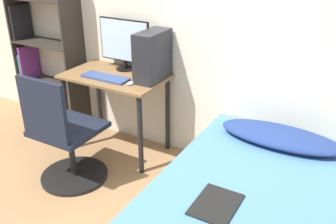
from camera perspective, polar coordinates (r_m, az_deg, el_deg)
wall_back at (r=3.27m, az=0.86°, el=14.11°), size 8.00×0.05×2.50m
desk at (r=3.43m, az=-7.96°, el=3.43°), size 0.92×0.56×0.76m
bookshelf at (r=4.13m, az=-18.68°, el=9.47°), size 0.75×0.29×1.78m
office_chair at (r=3.14m, az=-15.45°, el=-4.50°), size 0.56×0.56×0.96m
pillow at (r=2.91m, az=16.66°, el=-3.59°), size 0.90×0.36×0.11m
magazine at (r=2.24m, az=7.32°, el=-13.80°), size 0.24×0.32×0.01m
monitor at (r=3.46m, az=-6.67°, el=10.45°), size 0.52×0.17×0.46m
keyboard at (r=3.31m, az=-9.54°, el=5.20°), size 0.44×0.15×0.02m
pc_tower at (r=3.19m, az=-2.36°, el=8.52°), size 0.17×0.37×0.42m
mouse at (r=3.16m, az=-5.70°, el=4.41°), size 0.06×0.09×0.02m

